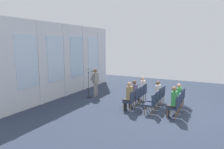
{
  "coord_description": "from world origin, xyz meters",
  "views": [
    {
      "loc": [
        -9.49,
        -1.58,
        3.17
      ],
      "look_at": [
        0.16,
        3.37,
        1.48
      ],
      "focal_mm": 32.09,
      "sensor_mm": 36.0,
      "label": 1
    }
  ],
  "objects_px": {
    "chair_r0_c1": "(135,97)",
    "chair_r2_c2": "(179,99)",
    "speaker": "(95,80)",
    "chair_r0_c0": "(130,100)",
    "mic_stand": "(89,92)",
    "chair_r0_c2": "(139,94)",
    "audience_r0_c3": "(142,87)",
    "chair_r2_c3": "(181,95)",
    "chair_r1_c1": "(155,99)",
    "chair_r1_c0": "(151,103)",
    "chair_r1_c3": "(161,93)",
    "audience_r1_c2": "(157,92)",
    "audience_r2_c0": "(173,101)",
    "audience_r0_c1": "(134,92)",
    "chair_r2_c1": "(177,102)",
    "chair_r1_c2": "(158,96)",
    "audience_r2_c2": "(178,95)",
    "audience_r0_c0": "(129,95)",
    "chair_r0_c3": "(143,91)",
    "chair_r2_c0": "(175,106)"
  },
  "relations": [
    {
      "from": "audience_r0_c3",
      "to": "audience_r2_c2",
      "type": "xyz_separation_m",
      "value": [
        -0.65,
        -2.04,
        -0.03
      ]
    },
    {
      "from": "audience_r0_c1",
      "to": "chair_r1_c0",
      "type": "relative_size",
      "value": 1.45
    },
    {
      "from": "chair_r0_c0",
      "to": "chair_r0_c2",
      "type": "height_order",
      "value": "same"
    },
    {
      "from": "chair_r1_c1",
      "to": "chair_r0_c0",
      "type": "bearing_deg",
      "value": 122.45
    },
    {
      "from": "audience_r0_c3",
      "to": "chair_r2_c3",
      "type": "relative_size",
      "value": 1.43
    },
    {
      "from": "audience_r0_c3",
      "to": "audience_r0_c1",
      "type": "bearing_deg",
      "value": -179.95
    },
    {
      "from": "chair_r0_c2",
      "to": "chair_r2_c1",
      "type": "height_order",
      "value": "same"
    },
    {
      "from": "chair_r0_c1",
      "to": "chair_r2_c2",
      "type": "relative_size",
      "value": 1.0
    },
    {
      "from": "chair_r1_c2",
      "to": "audience_r2_c0",
      "type": "distance_m",
      "value": 1.62
    },
    {
      "from": "chair_r0_c2",
      "to": "chair_r1_c2",
      "type": "height_order",
      "value": "same"
    },
    {
      "from": "speaker",
      "to": "chair_r1_c0",
      "type": "height_order",
      "value": "speaker"
    },
    {
      "from": "chair_r1_c1",
      "to": "chair_r2_c3",
      "type": "height_order",
      "value": "same"
    },
    {
      "from": "audience_r0_c1",
      "to": "audience_r0_c3",
      "type": "bearing_deg",
      "value": 0.05
    },
    {
      "from": "chair_r0_c3",
      "to": "audience_r2_c0",
      "type": "relative_size",
      "value": 0.68
    },
    {
      "from": "chair_r0_c0",
      "to": "audience_r0_c0",
      "type": "distance_m",
      "value": 0.24
    },
    {
      "from": "audience_r1_c2",
      "to": "chair_r2_c0",
      "type": "xyz_separation_m",
      "value": [
        -1.3,
        -1.1,
        -0.19
      ]
    },
    {
      "from": "chair_r2_c2",
      "to": "audience_r1_c2",
      "type": "bearing_deg",
      "value": 90.0
    },
    {
      "from": "audience_r0_c0",
      "to": "chair_r1_c3",
      "type": "distance_m",
      "value": 2.24
    },
    {
      "from": "audience_r0_c0",
      "to": "audience_r0_c3",
      "type": "xyz_separation_m",
      "value": [
        1.94,
        0.0,
        -0.02
      ]
    },
    {
      "from": "audience_r0_c3",
      "to": "audience_r2_c2",
      "type": "relative_size",
      "value": 1.05
    },
    {
      "from": "audience_r1_c2",
      "to": "chair_r0_c0",
      "type": "bearing_deg",
      "value": 144.13
    },
    {
      "from": "mic_stand",
      "to": "chair_r0_c2",
      "type": "xyz_separation_m",
      "value": [
        0.22,
        -3.06,
        0.2
      ]
    },
    {
      "from": "chair_r0_c0",
      "to": "chair_r1_c2",
      "type": "height_order",
      "value": "same"
    },
    {
      "from": "mic_stand",
      "to": "chair_r2_c2",
      "type": "distance_m",
      "value": 5.1
    },
    {
      "from": "audience_r2_c0",
      "to": "chair_r1_c1",
      "type": "bearing_deg",
      "value": 55.43
    },
    {
      "from": "speaker",
      "to": "chair_r0_c0",
      "type": "bearing_deg",
      "value": -117.69
    },
    {
      "from": "audience_r0_c0",
      "to": "chair_r2_c3",
      "type": "xyz_separation_m",
      "value": [
        1.94,
        -2.12,
        -0.23
      ]
    },
    {
      "from": "speaker",
      "to": "chair_r2_c0",
      "type": "height_order",
      "value": "speaker"
    },
    {
      "from": "audience_r2_c0",
      "to": "audience_r2_c2",
      "type": "relative_size",
      "value": 1.08
    },
    {
      "from": "audience_r2_c0",
      "to": "chair_r2_c2",
      "type": "xyz_separation_m",
      "value": [
        1.3,
        -0.08,
        -0.22
      ]
    },
    {
      "from": "audience_r1_c2",
      "to": "audience_r2_c0",
      "type": "bearing_deg",
      "value": -141.73
    },
    {
      "from": "chair_r0_c1",
      "to": "audience_r0_c1",
      "type": "height_order",
      "value": "audience_r0_c1"
    },
    {
      "from": "audience_r2_c0",
      "to": "chair_r2_c3",
      "type": "bearing_deg",
      "value": -2.32
    },
    {
      "from": "speaker",
      "to": "chair_r2_c2",
      "type": "relative_size",
      "value": 1.81
    },
    {
      "from": "chair_r1_c3",
      "to": "chair_r0_c1",
      "type": "bearing_deg",
      "value": 141.82
    },
    {
      "from": "chair_r0_c1",
      "to": "chair_r1_c3",
      "type": "height_order",
      "value": "same"
    },
    {
      "from": "speaker",
      "to": "chair_r0_c2",
      "type": "bearing_deg",
      "value": -94.04
    },
    {
      "from": "chair_r1_c3",
      "to": "chair_r2_c1",
      "type": "xyz_separation_m",
      "value": [
        -1.3,
        -1.02,
        0.0
      ]
    },
    {
      "from": "speaker",
      "to": "audience_r2_c2",
      "type": "distance_m",
      "value": 4.82
    },
    {
      "from": "chair_r0_c1",
      "to": "audience_r0_c3",
      "type": "height_order",
      "value": "audience_r0_c3"
    },
    {
      "from": "speaker",
      "to": "audience_r2_c0",
      "type": "bearing_deg",
      "value": -107.28
    },
    {
      "from": "audience_r2_c2",
      "to": "mic_stand",
      "type": "bearing_deg",
      "value": 92.5
    },
    {
      "from": "chair_r0_c3",
      "to": "chair_r2_c0",
      "type": "xyz_separation_m",
      "value": [
        -1.94,
        -2.04,
        0.0
      ]
    },
    {
      "from": "chair_r0_c0",
      "to": "chair_r0_c2",
      "type": "distance_m",
      "value": 1.3
    },
    {
      "from": "chair_r1_c3",
      "to": "chair_r2_c1",
      "type": "distance_m",
      "value": 1.65
    },
    {
      "from": "chair_r1_c0",
      "to": "chair_r1_c3",
      "type": "relative_size",
      "value": 1.0
    },
    {
      "from": "chair_r1_c0",
      "to": "chair_r2_c0",
      "type": "distance_m",
      "value": 1.02
    },
    {
      "from": "chair_r0_c1",
      "to": "chair_r1_c0",
      "type": "bearing_deg",
      "value": -122.45
    },
    {
      "from": "chair_r1_c2",
      "to": "audience_r2_c2",
      "type": "height_order",
      "value": "audience_r2_c2"
    },
    {
      "from": "chair_r0_c2",
      "to": "chair_r1_c0",
      "type": "distance_m",
      "value": 1.65
    }
  ]
}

